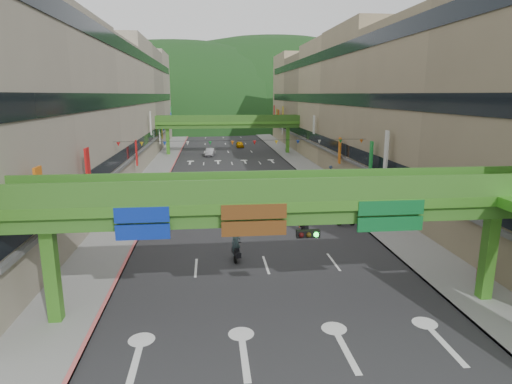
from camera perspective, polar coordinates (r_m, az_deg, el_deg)
name	(u,v)px	position (r m, az deg, el deg)	size (l,w,h in m)	color
road_slab	(233,168)	(64.72, -3.04, 3.28)	(18.00, 140.00, 0.02)	#28282B
sidewalk_left	(159,168)	(65.07, -12.77, 3.08)	(4.00, 140.00, 0.15)	gray
sidewalk_right	(305,166)	(66.21, 6.52, 3.49)	(4.00, 140.00, 0.15)	gray
curb_left	(172,168)	(64.87, -11.11, 3.15)	(0.20, 140.00, 0.18)	#CC5959
curb_right	(293,166)	(65.82, 4.91, 3.48)	(0.20, 140.00, 0.18)	gray
building_row_left	(99,104)	(65.60, -20.21, 10.95)	(12.80, 95.00, 19.00)	#9E937F
building_row_right	(358,103)	(67.54, 13.44, 11.41)	(12.80, 95.00, 19.00)	gray
overpass_near	(304,216)	(20.38, 6.43, -3.14)	(28.00, 12.27, 7.10)	#4C9E2D
overpass_far	(228,125)	(78.98, -3.70, 8.95)	(28.00, 2.20, 7.10)	#4C9E2D
hill_left	(180,122)	(174.45, -10.07, 9.15)	(168.00, 140.00, 112.00)	#1C4419
hill_right	(273,119)	(196.10, 2.22, 9.73)	(208.00, 176.00, 128.00)	#1C4419
bunting_string	(243,143)	(44.13, -1.68, 6.58)	(26.00, 0.36, 0.47)	black
scooter_rider_near	(236,247)	(28.58, -2.66, -7.32)	(0.71, 1.59, 2.02)	black
scooter_rider_mid	(303,220)	(34.45, 6.31, -3.76)	(0.89, 1.58, 1.92)	black
scooter_rider_left	(162,217)	(36.06, -12.43, -3.22)	(0.99, 1.60, 1.98)	gray
scooter_rider_far	(252,200)	(40.36, -0.57, -1.08)	(0.90, 1.60, 2.08)	maroon
parked_scooter_row	(331,206)	(40.84, 10.01, -1.89)	(1.60, 9.37, 1.08)	black
car_silver	(210,152)	(77.42, -6.12, 5.32)	(1.46, 4.20, 1.38)	#A4A5AB
car_yellow	(240,145)	(89.37, -2.17, 6.34)	(1.46, 3.64, 1.24)	#EAA000
pedestrian_red	(482,271)	(28.58, 27.90, -9.26)	(0.74, 0.57, 1.52)	#981F41
pedestrian_dark	(361,191)	(46.20, 13.76, 0.19)	(1.10, 0.46, 1.88)	black
pedestrian_blue	(331,173)	(56.84, 9.91, 2.55)	(0.74, 0.47, 1.58)	#32435F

